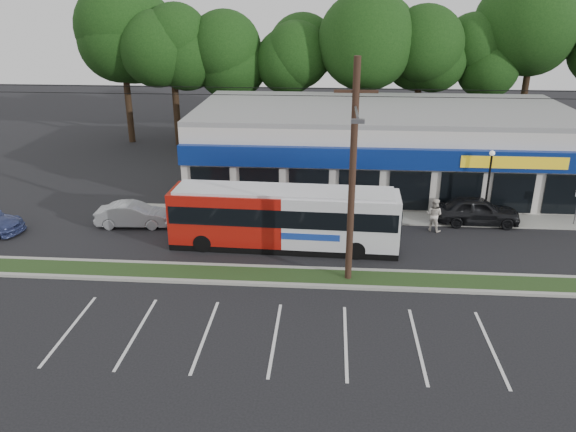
% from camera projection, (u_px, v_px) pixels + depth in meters
% --- Properties ---
extents(ground, '(120.00, 120.00, 0.00)m').
position_uv_depth(ground, '(281.00, 288.00, 25.17)').
color(ground, black).
rests_on(ground, ground).
extents(grass_strip, '(40.00, 1.60, 0.12)m').
position_uv_depth(grass_strip, '(283.00, 276.00, 26.08)').
color(grass_strip, '#243616').
rests_on(grass_strip, ground).
extents(curb_south, '(40.00, 0.25, 0.14)m').
position_uv_depth(curb_south, '(282.00, 285.00, 25.29)').
color(curb_south, '#9E9E93').
rests_on(curb_south, ground).
extents(curb_north, '(40.00, 0.25, 0.14)m').
position_uv_depth(curb_north, '(285.00, 268.00, 26.87)').
color(curb_north, '#9E9E93').
rests_on(curb_north, ground).
extents(sidewalk, '(32.00, 2.20, 0.10)m').
position_uv_depth(sidewalk, '(379.00, 217.00, 33.16)').
color(sidewalk, '#9E9E93').
rests_on(sidewalk, ground).
extents(strip_mall, '(25.00, 12.55, 5.30)m').
position_uv_depth(strip_mall, '(381.00, 145.00, 38.60)').
color(strip_mall, beige).
rests_on(strip_mall, ground).
extents(utility_pole, '(50.00, 2.77, 10.00)m').
position_uv_depth(utility_pole, '(349.00, 167.00, 23.86)').
color(utility_pole, black).
rests_on(utility_pole, ground).
extents(lamp_post, '(0.30, 0.30, 4.25)m').
position_uv_depth(lamp_post, '(489.00, 178.00, 31.60)').
color(lamp_post, black).
rests_on(lamp_post, ground).
extents(tree_line, '(46.76, 6.76, 11.83)m').
position_uv_depth(tree_line, '(357.00, 46.00, 45.97)').
color(tree_line, black).
rests_on(tree_line, ground).
extents(metrobus, '(11.76, 2.87, 3.14)m').
position_uv_depth(metrobus, '(284.00, 217.00, 28.76)').
color(metrobus, '#A9140D').
rests_on(metrobus, ground).
extents(car_dark, '(4.71, 1.95, 1.60)m').
position_uv_depth(car_dark, '(477.00, 210.00, 32.04)').
color(car_dark, black).
rests_on(car_dark, ground).
extents(car_silver, '(4.21, 1.70, 1.36)m').
position_uv_depth(car_silver, '(133.00, 215.00, 31.75)').
color(car_silver, '#9FA2A6').
rests_on(car_silver, ground).
extents(pedestrian_a, '(0.73, 0.67, 1.67)m').
position_uv_depth(pedestrian_a, '(346.00, 206.00, 32.55)').
color(pedestrian_a, beige).
rests_on(pedestrian_a, ground).
extents(pedestrian_b, '(1.15, 1.09, 1.88)m').
position_uv_depth(pedestrian_b, '(434.00, 215.00, 31.01)').
color(pedestrian_b, silver).
rests_on(pedestrian_b, ground).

